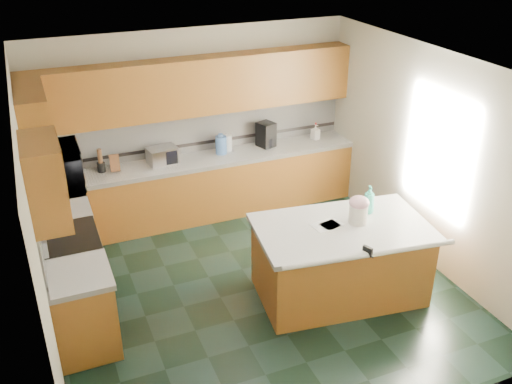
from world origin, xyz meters
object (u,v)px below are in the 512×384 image
toaster_oven (163,155)px  island_base (340,263)px  coffee_maker (266,134)px  island_top (343,229)px  soap_bottle_island (369,200)px  knife_block (115,163)px  treat_jar (358,214)px

toaster_oven → island_base: bearing=-69.0°
toaster_oven → coffee_maker: size_ratio=1.09×
island_base → island_top: 0.46m
soap_bottle_island → knife_block: (-2.53, 2.33, -0.05)m
island_base → knife_block: (-2.09, 2.50, 0.61)m
treat_jar → coffee_maker: 2.52m
island_base → island_top: (0.00, -0.00, 0.46)m
soap_bottle_island → island_top: bearing=-141.0°
island_base → coffee_maker: (0.15, 2.53, 0.67)m
island_base → toaster_oven: bearing=127.2°
treat_jar → soap_bottle_island: soap_bottle_island is taller
island_base → treat_jar: treat_jar is taller
island_base → toaster_oven: (-1.43, 2.50, 0.61)m
island_base → coffee_maker: coffee_maker is taller
island_top → toaster_oven: size_ratio=4.88×
island_base → coffee_maker: 2.62m
soap_bottle_island → toaster_oven: size_ratio=0.85×
soap_bottle_island → knife_block: bearing=155.1°
soap_bottle_island → toaster_oven: soap_bottle_island is taller
treat_jar → toaster_oven: toaster_oven is taller
island_base → island_top: bearing=-19.2°
island_top → coffee_maker: (0.15, 2.53, 0.21)m
soap_bottle_island → knife_block: size_ratio=1.47×
treat_jar → toaster_oven: (-1.63, 2.48, 0.01)m
island_top → treat_jar: size_ratio=8.87×
soap_bottle_island → treat_jar: bearing=-129.0°
island_top → soap_bottle_island: (0.44, 0.17, 0.20)m
knife_block → coffee_maker: coffee_maker is taller
knife_block → toaster_oven: (0.66, 0.00, 0.00)m
island_top → coffee_maker: size_ratio=5.31×
treat_jar → coffee_maker: size_ratio=0.60×
soap_bottle_island → coffee_maker: bearing=114.7°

